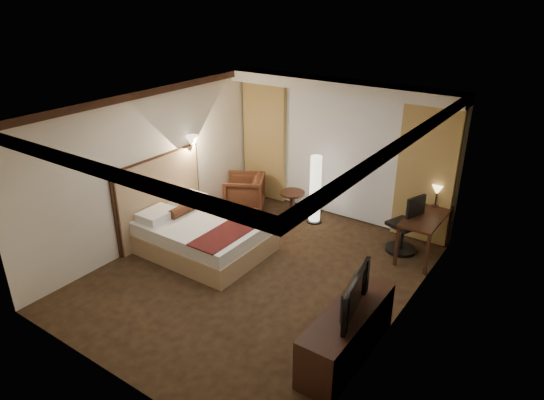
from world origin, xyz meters
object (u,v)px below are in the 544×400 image
Objects in this scene: floor_lamp at (315,190)px; television at (348,290)px; bed at (205,236)px; dresser at (347,333)px; side_table at (292,205)px; armchair at (244,191)px; desk at (423,236)px; office_chair at (404,222)px.

television is at bearing -54.26° from floor_lamp.
dresser reaches higher than bed.
side_table is 0.62m from floor_lamp.
dresser is at bearing -99.60° from television.
television is (2.17, -3.01, 0.27)m from floor_lamp.
armchair is at bearing -168.84° from side_table.
dresser is at bearing -89.03° from desk.
floor_lamp is (0.46, 0.07, 0.41)m from side_table.
dresser is (2.66, -2.94, 0.06)m from side_table.
desk is (3.65, 0.21, -0.02)m from armchair.
side_table is 2.61m from desk.
desk is 3.00m from television.
television reaches higher than side_table.
floor_lamp reaches higher than side_table.
television is (-0.03, 0.00, 0.62)m from dresser.
desk is 2.94m from dresser.
office_chair is (2.79, 1.94, 0.25)m from bed.
floor_lamp is 3.72m from television.
bed is 1.84× the size of office_chair.
office_chair reaches higher than dresser.
dresser is 1.72× the size of television.
side_table is (0.51, 1.99, -0.03)m from bed.
desk is at bearing 32.49° from bed.
dresser is at bearing -61.28° from office_chair.
bed is 1.49× the size of floor_lamp.
office_chair is 1.11× the size of television.
armchair reaches higher than bed.
office_chair is at bearing -171.67° from desk.
dresser is at bearing 24.21° from armchair.
television is at bearing -61.86° from office_chair.
armchair is 1.55m from floor_lamp.
desk reaches higher than dresser.
floor_lamp reaches higher than bed.
desk is at bearing 63.97° from armchair.
armchair reaches higher than dresser.
armchair is 0.65× the size of desk.
armchair is at bearing -176.73° from desk.
floor_lamp is 1.24× the size of office_chair.
side_table is 2.29m from office_chair.
side_table is 3.97m from dresser.
desk is at bearing 0.10° from side_table.
bed is 1.18× the size of dresser.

